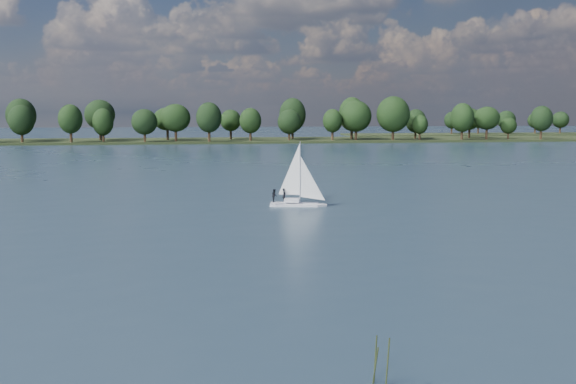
# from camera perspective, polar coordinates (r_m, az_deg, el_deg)

# --- Properties ---
(ground) EXTENTS (700.00, 700.00, 0.00)m
(ground) POSITION_cam_1_polar(r_m,az_deg,el_deg) (131.83, 0.50, 2.38)
(ground) COLOR #233342
(ground) RESTS_ON ground
(far_shore) EXTENTS (660.00, 40.00, 1.50)m
(far_shore) POSITION_cam_1_polar(r_m,az_deg,el_deg) (242.91, -3.56, 4.53)
(far_shore) COLOR black
(far_shore) RESTS_ON ground
(far_shore_back) EXTENTS (220.00, 30.00, 1.40)m
(far_shore_back) POSITION_cam_1_polar(r_m,az_deg,el_deg) (341.42, 23.62, 4.69)
(far_shore_back) COLOR black
(far_shore_back) RESTS_ON ground
(sailboat) EXTENTS (6.21, 2.92, 7.88)m
(sailboat) POSITION_cam_1_polar(r_m,az_deg,el_deg) (74.36, 0.60, 0.42)
(sailboat) COLOR white
(sailboat) RESTS_ON ground
(treeline) EXTENTS (562.72, 74.12, 18.16)m
(treeline) POSITION_cam_1_polar(r_m,az_deg,el_deg) (237.82, -5.24, 6.41)
(treeline) COLOR black
(treeline) RESTS_ON ground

